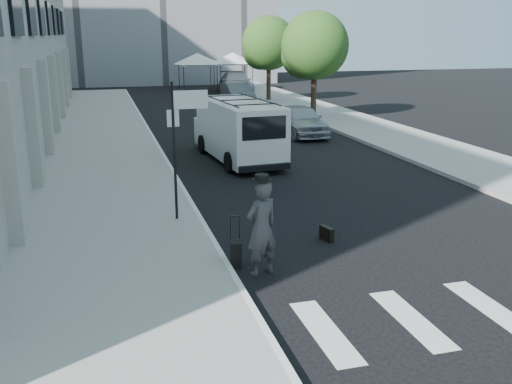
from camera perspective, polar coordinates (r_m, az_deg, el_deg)
ground at (r=12.65m, az=5.98°, el=-6.69°), size 120.00×120.00×0.00m
sidewalk_left at (r=27.28m, az=-15.04°, el=5.12°), size 4.50×48.00×0.15m
sidewalk_right at (r=33.96m, az=7.95°, el=7.47°), size 4.00×56.00×0.15m
sign_pole at (r=14.37m, az=-7.34°, el=6.96°), size 1.03×0.07×3.50m
tree_near at (r=33.22m, az=5.64°, el=14.12°), size 3.80×3.83×6.03m
tree_far at (r=41.75m, az=1.09°, el=14.47°), size 3.80×3.83×6.03m
tent_left at (r=49.62m, az=-5.89°, el=13.10°), size 4.00×4.00×3.20m
tent_right at (r=50.75m, az=-2.33°, el=13.22°), size 4.00×4.00×3.20m
businessman at (r=11.47m, az=0.57°, el=-3.65°), size 0.85×0.71×1.99m
briefcase at (r=13.72m, az=7.07°, el=-4.16°), size 0.23×0.46×0.34m
suitcase at (r=12.14m, az=-2.06°, el=-6.12°), size 0.30×0.42×1.07m
cargo_van at (r=22.19m, az=-1.85°, el=6.25°), size 2.51×6.18×2.28m
parked_car_a at (r=27.75m, az=4.47°, el=7.17°), size 1.79×4.38×1.49m
parked_car_b at (r=39.98m, az=-1.85°, el=9.79°), size 1.70×4.63×1.51m
parked_car_c at (r=48.08m, az=-2.01°, el=10.87°), size 2.87×6.02×1.69m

